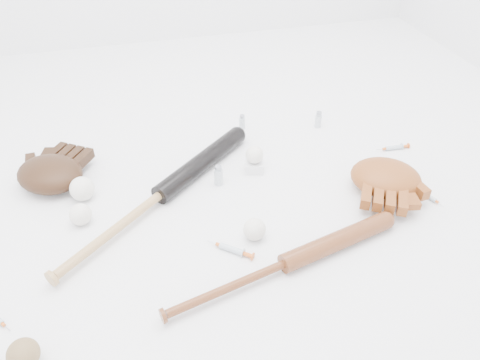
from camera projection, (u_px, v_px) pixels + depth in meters
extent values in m
plane|color=white|center=(229.00, 203.00, 1.58)|extent=(3.00, 3.00, 0.00)
cube|color=#BC9122|center=(61.00, 162.00, 1.77)|extent=(0.10, 0.12, 0.01)
cube|color=white|center=(254.00, 166.00, 1.72)|extent=(0.08, 0.08, 0.04)
sphere|color=white|center=(254.00, 155.00, 1.69)|extent=(0.06, 0.06, 0.06)
sphere|color=white|center=(80.00, 214.00, 1.49)|extent=(0.07, 0.07, 0.07)
sphere|color=white|center=(82.00, 189.00, 1.58)|extent=(0.08, 0.08, 0.08)
sphere|color=white|center=(255.00, 229.00, 1.43)|extent=(0.07, 0.07, 0.07)
sphere|color=brown|center=(23.00, 354.00, 1.10)|extent=(0.08, 0.08, 0.08)
cylinder|color=silver|center=(318.00, 119.00, 1.95)|extent=(0.03, 0.03, 0.07)
cylinder|color=silver|center=(242.00, 122.00, 1.94)|extent=(0.03, 0.03, 0.06)
cylinder|color=silver|center=(219.00, 175.00, 1.64)|extent=(0.03, 0.03, 0.08)
cylinder|color=silver|center=(373.00, 182.00, 1.60)|extent=(0.04, 0.04, 0.09)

